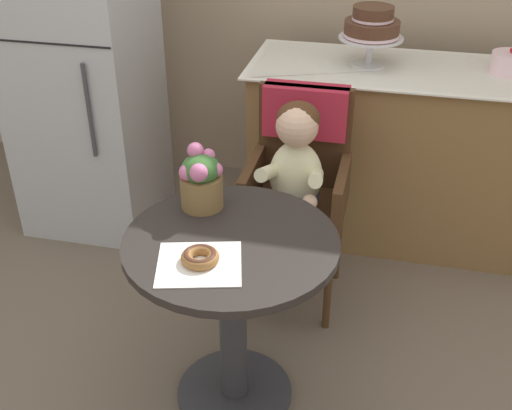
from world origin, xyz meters
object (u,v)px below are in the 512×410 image
flower_vase (201,180)px  donut_front (200,257)px  round_layer_cake (510,63)px  refrigerator (82,68)px  seated_child (294,172)px  wicker_chair (300,163)px  tiered_cake_stand (372,27)px  cafe_table (232,290)px

flower_vase → donut_front: bearing=-73.9°
donut_front → flower_vase: size_ratio=0.51×
round_layer_cake → refrigerator: bearing=-173.2°
seated_child → flower_vase: 0.50m
wicker_chair → tiered_cake_stand: (0.22, 0.56, 0.44)m
flower_vase → seated_child: bearing=56.7°
round_layer_cake → seated_child: bearing=-138.3°
tiered_cake_stand → round_layer_cake: tiered_cake_stand is taller
cafe_table → seated_child: bearing=79.3°
wicker_chair → flower_vase: bearing=-113.2°
donut_front → refrigerator: (-0.99, 1.24, 0.11)m
tiered_cake_stand → refrigerator: refrigerator is taller
donut_front → refrigerator: 1.59m
cafe_table → donut_front: bearing=-112.8°
tiered_cake_stand → refrigerator: (-1.38, -0.20, -0.23)m
round_layer_cake → refrigerator: 2.03m
cafe_table → wicker_chair: size_ratio=0.75×
donut_front → round_layer_cake: round_layer_cake is taller
round_layer_cake → donut_front: bearing=-124.6°
flower_vase → round_layer_cake: (1.12, 1.16, 0.12)m
cafe_table → donut_front: (-0.06, -0.14, 0.23)m
tiered_cake_stand → round_layer_cake: (0.63, 0.04, -0.13)m
tiered_cake_stand → wicker_chair: bearing=-111.3°
flower_vase → refrigerator: bearing=134.3°
donut_front → refrigerator: refrigerator is taller
wicker_chair → tiered_cake_stand: tiered_cake_stand is taller
cafe_table → flower_vase: bearing=130.4°
donut_front → seated_child: bearing=76.8°
seated_child → refrigerator: 1.28m
refrigerator → tiered_cake_stand: bearing=8.3°
round_layer_cake → wicker_chair: bearing=-144.7°
donut_front → flower_vase: bearing=106.1°
flower_vase → refrigerator: size_ratio=0.14×
cafe_table → seated_child: size_ratio=0.99×
donut_front → wicker_chair: bearing=79.1°
flower_vase → tiered_cake_stand: tiered_cake_stand is taller
seated_child → donut_front: seated_child is taller
tiered_cake_stand → cafe_table: bearing=-104.2°
tiered_cake_stand → refrigerator: bearing=-171.7°
flower_vase → tiered_cake_stand: 1.25m
wicker_chair → tiered_cake_stand: size_ratio=3.18×
tiered_cake_stand → refrigerator: 1.41m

